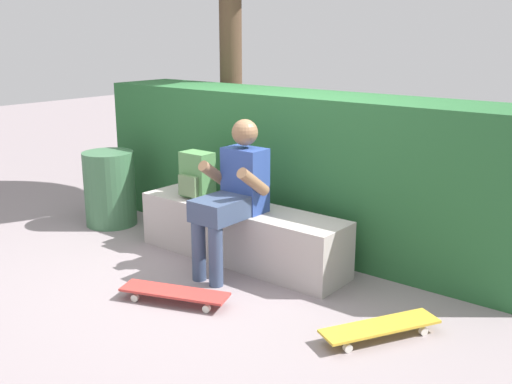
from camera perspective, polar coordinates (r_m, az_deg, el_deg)
ground_plane at (r=4.95m, az=-3.64°, el=-7.42°), size 24.00×24.00×0.00m
bench_main at (r=5.06m, az=-1.49°, el=-3.97°), size 1.95×0.46×0.48m
person_skater at (r=4.71m, az=-2.20°, el=0.06°), size 0.49×0.62×1.23m
skateboard_near_person at (r=4.39m, az=-7.81°, el=-9.52°), size 0.82×0.47×0.09m
skateboard_beside_bench at (r=3.96m, az=11.80°, el=-12.53°), size 0.56×0.80×0.09m
backpack_on_bench at (r=5.26m, az=-5.70°, el=1.59°), size 0.28×0.23×0.40m
hedge_row at (r=5.49m, az=4.09°, el=2.34°), size 4.29×0.74×1.37m
trash_bin at (r=6.15m, az=-13.80°, el=0.33°), size 0.51×0.51×0.74m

